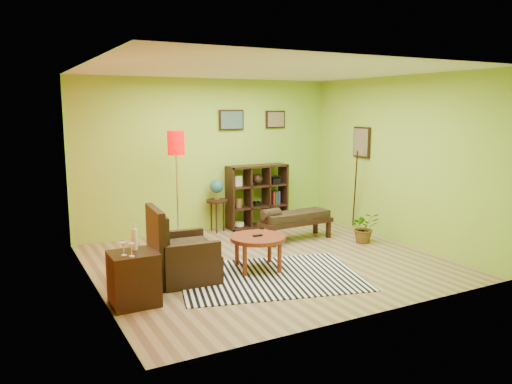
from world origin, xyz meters
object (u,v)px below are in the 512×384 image
floor_lamp (176,153)px  globe_table (217,192)px  armchair (180,258)px  potted_plant (364,231)px  side_cabinet (134,278)px  cube_shelf (258,196)px  bench (294,218)px  coffee_table (258,241)px

floor_lamp → globe_table: bearing=30.2°
armchair → globe_table: (1.49, 2.18, 0.44)m
potted_plant → side_cabinet: bearing=-168.1°
cube_shelf → floor_lamp: bearing=-162.7°
side_cabinet → armchair: bearing=36.3°
bench → armchair: bearing=-157.2°
armchair → side_cabinet: 0.94m
coffee_table → potted_plant: (2.28, 0.41, -0.21)m
coffee_table → globe_table: bearing=80.9°
cube_shelf → bench: size_ratio=0.90×
coffee_table → bench: size_ratio=0.59×
bench → potted_plant: (0.98, -0.70, -0.18)m
armchair → bench: (2.44, 1.02, 0.08)m
side_cabinet → bench: bearing=26.3°
coffee_table → armchair: size_ratio=0.78×
armchair → cube_shelf: (2.36, 2.20, 0.30)m
coffee_table → cube_shelf: (1.23, 2.28, 0.18)m
globe_table → potted_plant: size_ratio=1.84×
globe_table → armchair: bearing=-124.4°
side_cabinet → bench: side_cabinet is taller
cube_shelf → globe_table: bearing=-179.0°
cube_shelf → bench: (0.08, -1.17, -0.21)m
side_cabinet → cube_shelf: cube_shelf is taller
cube_shelf → bench: bearing=-86.2°
armchair → floor_lamp: (0.55, 1.63, 1.24)m
coffee_table → armchair: 1.14m
armchair → cube_shelf: size_ratio=0.84×
globe_table → bench: 1.54m
coffee_table → side_cabinet: bearing=-166.1°
coffee_table → bench: bearing=40.3°
globe_table → potted_plant: 2.73m
potted_plant → floor_lamp: bearing=155.5°
cube_shelf → coffee_table: bearing=-118.3°
coffee_table → armchair: (-1.13, 0.09, -0.11)m
potted_plant → coffee_table: bearing=-169.8°
armchair → potted_plant: (3.41, 0.32, -0.10)m
side_cabinet → floor_lamp: (1.30, 2.19, 1.22)m
armchair → bench: armchair is taller
globe_table → bench: (0.94, -1.16, -0.36)m
globe_table → potted_plant: (1.92, -1.86, -0.54)m
coffee_table → bench: bench is taller
side_cabinet → bench: 3.56m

